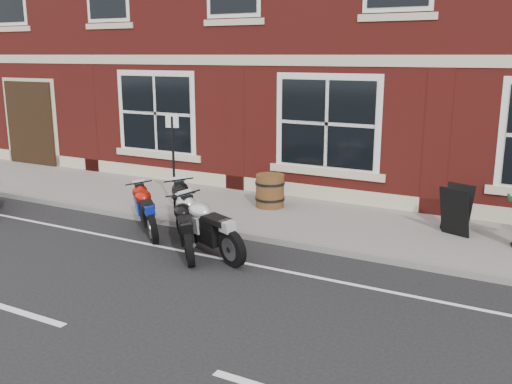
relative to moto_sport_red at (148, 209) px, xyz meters
The scene contains 10 objects.
ground 1.26m from the moto_sport_red, 43.89° to the right, with size 80.00×80.00×0.00m, color black.
sidewalk 2.39m from the moto_sport_red, 69.34° to the left, with size 30.00×3.00×0.12m, color slate.
kerb 1.13m from the moto_sport_red, 36.82° to the left, with size 30.00×0.16×0.12m, color slate.
moto_sport_red is the anchor object (origin of this frame).
moto_sport_black 0.82m from the moto_sport_red, 13.22° to the left, with size 1.43×1.74×0.95m.
moto_sport_silver 1.84m from the moto_sport_red, 15.18° to the right, with size 1.99×0.99×0.96m.
moto_naked_black 1.50m from the moto_sport_red, 22.46° to the right, with size 1.34×1.62×0.89m.
a_board_sign 6.07m from the moto_sport_red, 24.38° to the left, with size 0.58×0.39×0.96m, color black, non-canonical shape.
barrel_planter 2.96m from the moto_sport_red, 61.18° to the left, with size 0.68×0.68×0.76m.
parking_sign 1.69m from the moto_sport_red, 105.56° to the left, with size 0.30×0.09×2.15m.
Camera 1 is at (6.41, -7.89, 3.53)m, focal length 40.00 mm.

